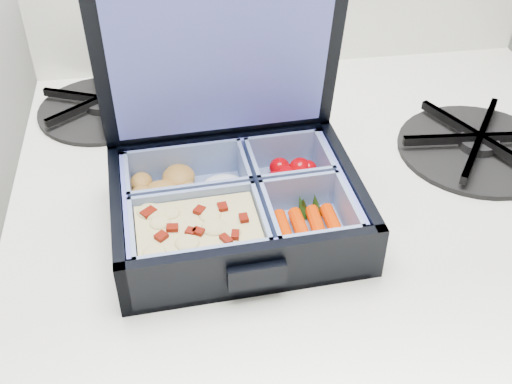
{
  "coord_description": "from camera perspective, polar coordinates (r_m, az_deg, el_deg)",
  "views": [
    {
      "loc": [
        -0.64,
        1.13,
        1.4
      ],
      "look_at": [
        -0.57,
        1.6,
        1.02
      ],
      "focal_mm": 45.0,
      "sensor_mm": 36.0,
      "label": 1
    }
  ],
  "objects": [
    {
      "name": "bento_box",
      "position": [
        0.6,
        -1.73,
        -1.31
      ],
      "size": [
        0.24,
        0.19,
        0.05
      ],
      "primitive_type": null,
      "rotation": [
        0.0,
        0.0,
        0.06
      ],
      "color": "black",
      "rests_on": "stove"
    },
    {
      "name": "fork",
      "position": [
        0.72,
        -1.98,
        3.72
      ],
      "size": [
        0.15,
        0.15,
        0.01
      ],
      "primitive_type": null,
      "rotation": [
        0.0,
        0.0,
        -0.81
      ],
      "color": "#ADB1C5",
      "rests_on": "stove"
    },
    {
      "name": "burner_grate_rear",
      "position": [
        0.81,
        -13.54,
        7.55
      ],
      "size": [
        0.2,
        0.2,
        0.02
      ],
      "primitive_type": "cylinder",
      "rotation": [
        0.0,
        0.0,
        -0.41
      ],
      "color": "black",
      "rests_on": "stove"
    },
    {
      "name": "burner_grate",
      "position": [
        0.76,
        19.21,
        4.24
      ],
      "size": [
        0.19,
        0.19,
        0.03
      ],
      "primitive_type": "cylinder",
      "rotation": [
        0.0,
        0.0,
        -0.08
      ],
      "color": "black",
      "rests_on": "stove"
    }
  ]
}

